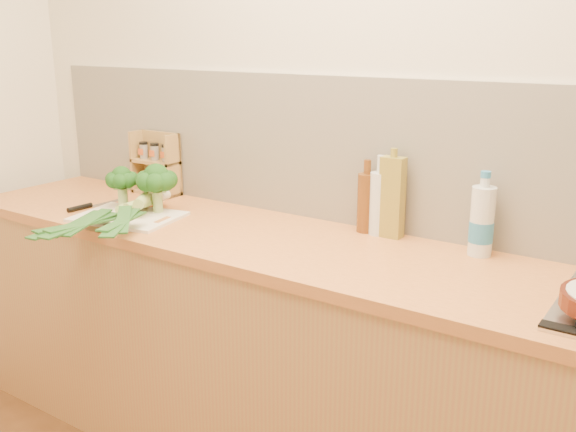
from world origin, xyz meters
name	(u,v)px	position (x,y,z in m)	size (l,w,h in m)	color
room_shell	(370,155)	(0.00, 1.49, 1.17)	(3.50, 3.50, 3.50)	beige
counter	(325,370)	(0.00, 1.20, 0.45)	(3.20, 0.62, 0.90)	#A57F44
chopping_board	(128,217)	(-0.82, 1.08, 0.91)	(0.38, 0.28, 0.01)	white
broccoli_left	(122,180)	(-0.92, 1.15, 1.03)	(0.13, 0.13, 0.17)	#99B56A
broccoli_right	(156,180)	(-0.76, 1.18, 1.04)	(0.16, 0.16, 0.19)	#99B56A
leek_front	(118,211)	(-0.83, 1.05, 0.93)	(0.12, 0.67, 0.04)	white
leek_mid	(125,209)	(-0.78, 1.04, 0.95)	(0.16, 0.67, 0.04)	white
leek_back	(138,205)	(-0.73, 1.05, 0.97)	(0.39, 0.57, 0.04)	white
chefs_knife	(87,206)	(-1.07, 1.09, 0.91)	(0.04, 0.28, 0.02)	silver
spice_rack	(158,167)	(-1.01, 1.44, 1.02)	(0.23, 0.09, 0.27)	#A88248
oil_tin	(392,197)	(0.12, 1.43, 1.04)	(0.08, 0.05, 0.31)	olive
glass_bottle	(379,202)	(0.07, 1.44, 1.02)	(0.07, 0.07, 0.28)	silver
amber_bottle	(366,202)	(0.02, 1.44, 1.01)	(0.06, 0.06, 0.26)	#5E3412
water_bottle	(482,223)	(0.44, 1.42, 1.01)	(0.08, 0.08, 0.25)	silver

